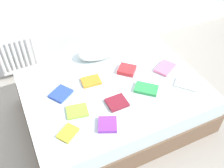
# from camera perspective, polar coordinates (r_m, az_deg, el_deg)

# --- Properties ---
(ground_plane) EXTENTS (8.00, 8.00, 0.00)m
(ground_plane) POSITION_cam_1_polar(r_m,az_deg,el_deg) (3.21, 0.38, -6.77)
(ground_plane) COLOR #9E998E
(bed) EXTENTS (2.00, 1.50, 0.50)m
(bed) POSITION_cam_1_polar(r_m,az_deg,el_deg) (3.03, 0.40, -3.79)
(bed) COLOR brown
(bed) RESTS_ON ground
(radiator) EXTENTS (0.49, 0.04, 0.53)m
(radiator) POSITION_cam_1_polar(r_m,az_deg,el_deg) (3.71, -20.22, 5.90)
(radiator) COLOR white
(radiator) RESTS_ON ground
(pillow) EXTENTS (0.56, 0.29, 0.16)m
(pillow) POSITION_cam_1_polar(r_m,az_deg,el_deg) (3.21, -2.65, 7.32)
(pillow) COLOR white
(pillow) RESTS_ON bed
(textbook_green) EXTENTS (0.29, 0.28, 0.04)m
(textbook_green) POSITION_cam_1_polar(r_m,az_deg,el_deg) (2.81, 7.60, -1.08)
(textbook_green) COLOR green
(textbook_green) RESTS_ON bed
(textbook_maroon) EXTENTS (0.21, 0.19, 0.03)m
(textbook_maroon) POSITION_cam_1_polar(r_m,az_deg,el_deg) (2.65, 1.10, -4.14)
(textbook_maroon) COLOR maroon
(textbook_maroon) RESTS_ON bed
(textbook_blue) EXTENTS (0.27, 0.26, 0.03)m
(textbook_blue) POSITION_cam_1_polar(r_m,az_deg,el_deg) (2.79, -11.27, -2.12)
(textbook_blue) COLOR #2847B7
(textbook_blue) RESTS_ON bed
(textbook_purple) EXTENTS (0.23, 0.23, 0.04)m
(textbook_purple) POSITION_cam_1_polar(r_m,az_deg,el_deg) (2.46, -1.00, -8.99)
(textbook_purple) COLOR purple
(textbook_purple) RESTS_ON bed
(textbook_lime) EXTENTS (0.24, 0.21, 0.02)m
(textbook_lime) POSITION_cam_1_polar(r_m,az_deg,el_deg) (2.60, -7.75, -5.99)
(textbook_lime) COLOR #8CC638
(textbook_lime) RESTS_ON bed
(textbook_yellow) EXTENTS (0.23, 0.22, 0.03)m
(textbook_yellow) POSITION_cam_1_polar(r_m,az_deg,el_deg) (2.45, -9.74, -10.67)
(textbook_yellow) COLOR yellow
(textbook_yellow) RESTS_ON bed
(textbook_red) EXTENTS (0.26, 0.26, 0.05)m
(textbook_red) POSITION_cam_1_polar(r_m,az_deg,el_deg) (3.01, 3.33, 3.17)
(textbook_red) COLOR red
(textbook_red) RESTS_ON bed
(textbook_orange) EXTENTS (0.22, 0.18, 0.03)m
(textbook_orange) POSITION_cam_1_polar(r_m,az_deg,el_deg) (2.89, -4.68, 0.66)
(textbook_orange) COLOR orange
(textbook_orange) RESTS_ON bed
(textbook_pink) EXTENTS (0.30, 0.27, 0.03)m
(textbook_pink) POSITION_cam_1_polar(r_m,az_deg,el_deg) (3.11, 11.63, 3.55)
(textbook_pink) COLOR pink
(textbook_pink) RESTS_ON bed
(textbook_white) EXTENTS (0.27, 0.28, 0.02)m
(textbook_white) POSITION_cam_1_polar(r_m,az_deg,el_deg) (2.96, 16.16, -0.07)
(textbook_white) COLOR white
(textbook_white) RESTS_ON bed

